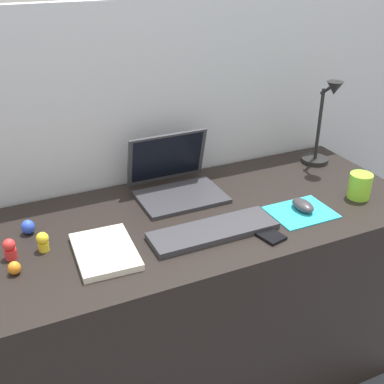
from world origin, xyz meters
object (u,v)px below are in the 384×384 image
toy_figurine_orange (14,268)px  toy_figurine_red (10,248)px  toy_figurine_blue (28,227)px  keyboard (213,231)px  cell_phone (265,233)px  notebook_pad (105,251)px  mouse (303,205)px  toy_figurine_yellow (43,240)px  laptop (175,179)px  desk_lamp (323,125)px  coffee_mug (360,186)px

toy_figurine_orange → toy_figurine_red: bearing=90.5°
toy_figurine_blue → toy_figurine_orange: bearing=-108.1°
keyboard → cell_phone: 0.16m
cell_phone → notebook_pad: notebook_pad is taller
cell_phone → toy_figurine_blue: size_ratio=2.73×
cell_phone → notebook_pad: 0.50m
mouse → toy_figurine_yellow: 0.85m
toy_figurine_orange → cell_phone: bearing=-9.1°
laptop → toy_figurine_blue: 0.53m
desk_lamp → toy_figurine_red: 1.25m
notebook_pad → keyboard: bearing=-2.7°
notebook_pad → toy_figurine_red: (-0.25, 0.10, 0.02)m
keyboard → toy_figurine_orange: size_ratio=10.64×
keyboard → toy_figurine_red: toy_figurine_red is taller
desk_lamp → toy_figurine_orange: size_ratio=9.17×
toy_figurine_yellow → toy_figurine_orange: (-0.09, -0.09, -0.01)m
keyboard → toy_figurine_red: (-0.59, 0.13, 0.02)m
cell_phone → toy_figurine_red: bearing=151.8°
keyboard → coffee_mug: 0.58m
laptop → toy_figurine_blue: (-0.53, -0.07, -0.03)m
cell_phone → toy_figurine_blue: toy_figurine_blue is taller
notebook_pad → coffee_mug: bearing=0.7°
notebook_pad → toy_figurine_orange: toy_figurine_orange is taller
laptop → toy_figurine_red: (-0.59, -0.18, -0.02)m
laptop → desk_lamp: (0.64, -0.02, 0.11)m
mouse → toy_figurine_yellow: (-0.84, 0.13, 0.01)m
desk_lamp → toy_figurine_yellow: 1.16m
toy_figurine_orange → desk_lamp: bearing=11.4°
toy_figurine_blue → toy_figurine_red: bearing=-120.4°
keyboard → desk_lamp: 0.72m
notebook_pad → toy_figurine_red: bearing=161.1°
cell_phone → toy_figurine_yellow: bearing=149.8°
cell_phone → toy_figurine_blue: (-0.67, 0.32, 0.02)m
coffee_mug → toy_figurine_blue: bearing=167.5°
desk_lamp → toy_figurine_yellow: bearing=-171.9°
desk_lamp → toy_figurine_red: desk_lamp is taller
desk_lamp → toy_figurine_red: bearing=-172.5°
notebook_pad → toy_figurine_yellow: size_ratio=3.93×
desk_lamp → toy_figurine_orange: (-1.23, -0.25, -0.15)m
laptop → toy_figurine_red: size_ratio=4.73×
desk_lamp → toy_figurine_blue: size_ratio=7.55×
laptop → notebook_pad: (-0.34, -0.28, -0.04)m
laptop → coffee_mug: size_ratio=3.28×
mouse → toy_figurine_red: (-0.93, 0.13, 0.01)m
desk_lamp → notebook_pad: bearing=-165.0°
mouse → toy_figurine_blue: bearing=164.4°
mouse → cell_phone: bearing=-159.3°
laptop → desk_lamp: 0.65m
keyboard → toy_figurine_blue: bearing=155.0°
cell_phone → toy_figurine_orange: 0.75m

